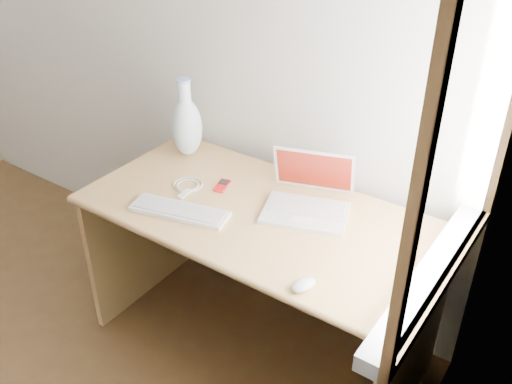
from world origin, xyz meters
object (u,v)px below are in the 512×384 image
Objects in this scene: laptop at (311,199)px; external_keyboard at (179,211)px; vase at (186,125)px; desk at (269,244)px.

laptop is 0.53m from external_keyboard.
laptop is 0.73m from vase.
external_keyboard is at bearing -131.70° from desk.
external_keyboard is (-0.25, -0.28, 0.23)m from desk.
laptop reaches higher than external_keyboard.
vase is (-0.72, 0.08, 0.10)m from laptop.
desk is 0.32m from laptop.
vase reaches higher than external_keyboard.
vase is at bearing 154.85° from laptop.
vase is at bearing 112.59° from external_keyboard.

